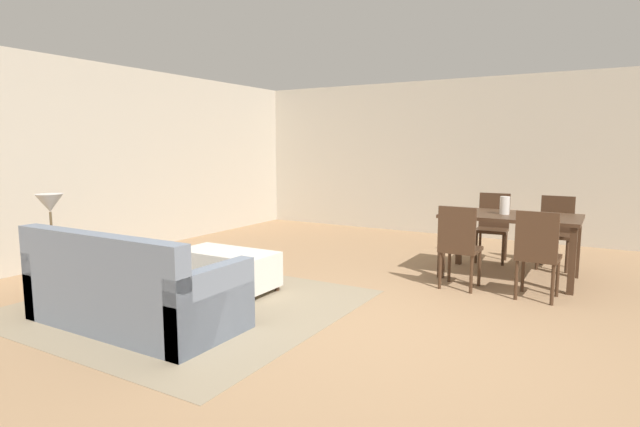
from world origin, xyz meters
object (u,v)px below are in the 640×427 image
Objects in this scene: couch at (131,292)px; dining_chair_far_left at (493,223)px; ottoman_table at (228,268)px; dining_chair_near_left at (459,243)px; table_lamp at (50,205)px; dining_chair_near_right at (537,250)px; dining_chair_far_right at (556,228)px; side_table at (54,258)px; vase_centerpiece at (505,205)px; dining_table at (510,223)px.

couch is 4.73m from dining_chair_far_left.
dining_chair_near_left is (2.16, 1.28, 0.28)m from ottoman_table.
table_lamp is 0.57× the size of dining_chair_near_right.
dining_chair_far_right is (0.78, 0.00, 0.00)m from dining_chair_far_left.
ottoman_table is 4.17m from dining_chair_far_right.
side_table is 0.61× the size of dining_chair_far_right.
dining_chair_far_right is at bearing 63.84° from dining_chair_near_left.
dining_chair_near_right is 4.38× the size of vase_centerpiece.
table_lamp is 5.02m from dining_table.
dining_chair_near_left is at bearing -116.02° from dining_table.
dining_chair_near_left reaches higher than dining_table.
dining_chair_far_right is 1.05m from vase_centerpiece.
side_table is 4.21m from dining_chair_near_left.
dining_chair_near_left is at bearing -90.96° from dining_chair_far_left.
dining_table is at bearing 13.30° from vase_centerpiece.
couch is 2.09× the size of dining_chair_near_left.
table_lamp is 0.57× the size of dining_chair_far_right.
ottoman_table is 3.29m from vase_centerpiece.
couch is 1.27× the size of dining_table.
couch is 2.09× the size of dining_chair_far_left.
dining_chair_far_left is at bearing 113.37° from dining_table.
dining_chair_near_right and dining_chair_far_left have the same top height.
couch is at bearing -130.13° from dining_chair_near_left.
ottoman_table is at bearing -140.28° from vase_centerpiece.
vase_centerpiece is at bearing 41.02° from side_table.
ottoman_table is at bearing -140.85° from dining_table.
dining_chair_far_left is 4.38× the size of vase_centerpiece.
dining_chair_near_left is (3.41, 2.46, -0.45)m from table_lamp.
dining_chair_near_right is 1.00× the size of dining_chair_far_right.
dining_table is 0.93m from dining_chair_far_left.
side_table is 0.37× the size of dining_table.
ottoman_table is 1.19× the size of dining_chair_near_left.
dining_chair_far_left is at bearing 53.12° from ottoman_table.
side_table is 5.36m from dining_chair_far_left.
dining_chair_near_right reaches higher than dining_table.
dining_chair_near_right is at bearing 40.89° from couch.
couch is 4.19m from vase_centerpiece.
table_lamp is at bearing -129.98° from dining_chair_far_left.
dining_table is 0.91m from dining_chair_near_right.
dining_chair_far_left reaches higher than couch.
vase_centerpiece is at bearing -71.21° from dining_chair_far_left.
vase_centerpiece is (-0.47, 0.79, 0.35)m from dining_chair_near_right.
dining_table is at bearing 40.63° from table_lamp.
ottoman_table is 5.20× the size of vase_centerpiece.
table_lamp is at bearing -135.79° from dining_chair_far_right.
vase_centerpiece reaches higher than dining_chair_far_right.
table_lamp reaches higher than dining_chair_far_left.
dining_chair_near_left reaches higher than ottoman_table.
side_table is 5.02m from dining_table.
couch is at bearing -126.53° from vase_centerpiece.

